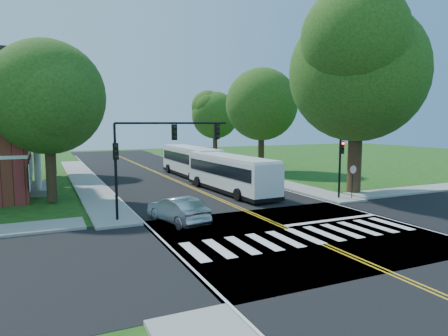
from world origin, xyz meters
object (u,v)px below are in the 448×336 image
bus_lead (230,173)px  dark_sedan (237,173)px  signal_ne (340,161)px  bus_follow (191,161)px  hatchback (178,210)px  suv (251,178)px  signal_nw (155,146)px

bus_lead → dark_sedan: 7.47m
signal_ne → bus_follow: (-5.73, 16.86, -1.29)m
signal_ne → hatchback: (-13.27, -1.65, -2.19)m
bus_lead → hatchback: bearing=45.1°
bus_lead → suv: size_ratio=2.65×
signal_ne → suv: bearing=106.7°
bus_follow → dark_sedan: bearing=129.0°
signal_ne → bus_lead: bearing=134.0°
suv → dark_sedan: (0.39, 3.68, 0.08)m
signal_nw → hatchback: (0.79, -1.64, -3.60)m
signal_nw → suv: signal_nw is taller
suv → dark_sedan: 3.70m
bus_follow → hatchback: bus_follow is taller
suv → bus_lead: bearing=26.4°
signal_ne → suv: 9.69m
hatchback → dark_sedan: size_ratio=0.97×
signal_ne → bus_follow: 17.86m
signal_nw → signal_ne: size_ratio=1.62×
signal_nw → hatchback: 4.04m
hatchback → signal_ne: bearing=174.3°
bus_lead → hatchback: size_ratio=2.55×
signal_nw → dark_sedan: signal_nw is taller
hatchback → suv: size_ratio=1.04×
signal_ne → bus_lead: (-6.10, 6.31, -1.35)m
hatchback → dark_sedan: bearing=-140.1°
signal_nw → bus_lead: 10.53m
bus_lead → hatchback: 10.75m
signal_ne → dark_sedan: size_ratio=0.92×
signal_ne → bus_lead: size_ratio=0.37×
signal_nw → hatchback: signal_nw is taller
bus_lead → signal_ne: bearing=131.1°
signal_nw → signal_ne: signal_nw is taller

